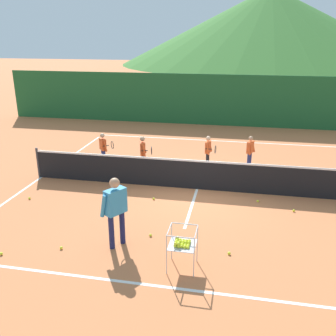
# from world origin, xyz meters

# --- Properties ---
(ground_plane) EXTENTS (120.00, 120.00, 0.00)m
(ground_plane) POSITION_xyz_m (0.00, 0.00, 0.00)
(ground_plane) COLOR #C67042
(line_baseline_near) EXTENTS (10.84, 0.08, 0.01)m
(line_baseline_near) POSITION_xyz_m (0.00, -5.01, 0.00)
(line_baseline_near) COLOR white
(line_baseline_near) RESTS_ON ground
(line_baseline_far) EXTENTS (10.84, 0.08, 0.01)m
(line_baseline_far) POSITION_xyz_m (0.00, 5.86, 0.00)
(line_baseline_far) COLOR white
(line_baseline_far) RESTS_ON ground
(line_sideline_west) EXTENTS (0.08, 10.87, 0.01)m
(line_sideline_west) POSITION_xyz_m (-5.42, 0.00, 0.00)
(line_sideline_west) COLOR white
(line_sideline_west) RESTS_ON ground
(line_service_center) EXTENTS (0.08, 5.29, 0.01)m
(line_service_center) POSITION_xyz_m (0.00, 0.00, 0.00)
(line_service_center) COLOR white
(line_service_center) RESTS_ON ground
(tennis_net) EXTENTS (11.04, 0.08, 1.05)m
(tennis_net) POSITION_xyz_m (0.00, 0.00, 0.50)
(tennis_net) COLOR #333338
(tennis_net) RESTS_ON ground
(instructor) EXTENTS (0.56, 0.84, 1.69)m
(instructor) POSITION_xyz_m (-1.42, -3.71, 1.02)
(instructor) COLOR #191E4C
(instructor) RESTS_ON ground
(student_0) EXTENTS (0.64, 0.49, 1.23)m
(student_0) POSITION_xyz_m (-3.72, 1.62, 0.74)
(student_0) COLOR navy
(student_0) RESTS_ON ground
(student_1) EXTENTS (0.54, 0.55, 1.29)m
(student_1) POSITION_xyz_m (-2.10, 1.27, 0.78)
(student_1) COLOR black
(student_1) RESTS_ON ground
(student_2) EXTENTS (0.40, 0.61, 1.22)m
(student_2) POSITION_xyz_m (0.14, 2.05, 0.73)
(student_2) COLOR black
(student_2) RESTS_ON ground
(student_3) EXTENTS (0.34, 0.49, 1.22)m
(student_3) POSITION_xyz_m (1.63, 2.32, 0.73)
(student_3) COLOR navy
(student_3) RESTS_ON ground
(ball_cart) EXTENTS (0.58, 0.58, 0.90)m
(ball_cart) POSITION_xyz_m (0.19, -4.30, 0.59)
(ball_cart) COLOR #B7B7BC
(ball_cart) RESTS_ON ground
(tennis_ball_0) EXTENTS (0.07, 0.07, 0.07)m
(tennis_ball_0) POSITION_xyz_m (-0.76, -3.17, 0.03)
(tennis_ball_0) COLOR yellow
(tennis_ball_0) RESTS_ON ground
(tennis_ball_1) EXTENTS (0.07, 0.07, 0.07)m
(tennis_ball_1) POSITION_xyz_m (-1.18, -1.06, 0.03)
(tennis_ball_1) COLOR yellow
(tennis_ball_1) RESTS_ON ground
(tennis_ball_2) EXTENTS (0.07, 0.07, 0.07)m
(tennis_ball_2) POSITION_xyz_m (-2.64, -4.13, 0.03)
(tennis_ball_2) COLOR yellow
(tennis_ball_2) RESTS_ON ground
(tennis_ball_3) EXTENTS (0.07, 0.07, 0.07)m
(tennis_ball_3) POSITION_xyz_m (2.84, -1.09, 0.03)
(tennis_ball_3) COLOR yellow
(tennis_ball_3) RESTS_ON ground
(tennis_ball_4) EXTENTS (0.07, 0.07, 0.07)m
(tennis_ball_4) POSITION_xyz_m (-3.85, -4.62, 0.03)
(tennis_ball_4) COLOR yellow
(tennis_ball_4) RESTS_ON ground
(tennis_ball_5) EXTENTS (0.07, 0.07, 0.07)m
(tennis_ball_5) POSITION_xyz_m (1.87, -0.63, 0.03)
(tennis_ball_5) COLOR yellow
(tennis_ball_5) RESTS_ON ground
(tennis_ball_6) EXTENTS (0.07, 0.07, 0.07)m
(tennis_ball_6) POSITION_xyz_m (1.16, -3.61, 0.03)
(tennis_ball_6) COLOR yellow
(tennis_ball_6) RESTS_ON ground
(tennis_ball_7) EXTENTS (0.07, 0.07, 0.07)m
(tennis_ball_7) POSITION_xyz_m (-4.84, -1.75, 0.03)
(tennis_ball_7) COLOR yellow
(tennis_ball_7) RESTS_ON ground
(windscreen_fence) EXTENTS (23.85, 0.08, 2.70)m
(windscreen_fence) POSITION_xyz_m (0.00, 9.07, 1.35)
(windscreen_fence) COLOR #1E5B2D
(windscreen_fence) RESTS_ON ground
(hill_1) EXTENTS (47.17, 47.17, 11.62)m
(hill_1) POSITION_xyz_m (4.63, 54.90, 5.81)
(hill_1) COLOR #38702D
(hill_1) RESTS_ON ground
(hill_2) EXTENTS (37.21, 37.21, 11.50)m
(hill_2) POSITION_xyz_m (4.74, 60.56, 5.75)
(hill_2) COLOR #2D6628
(hill_2) RESTS_ON ground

